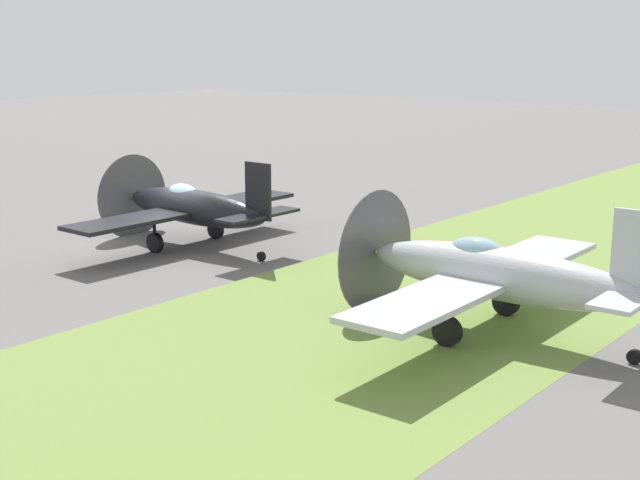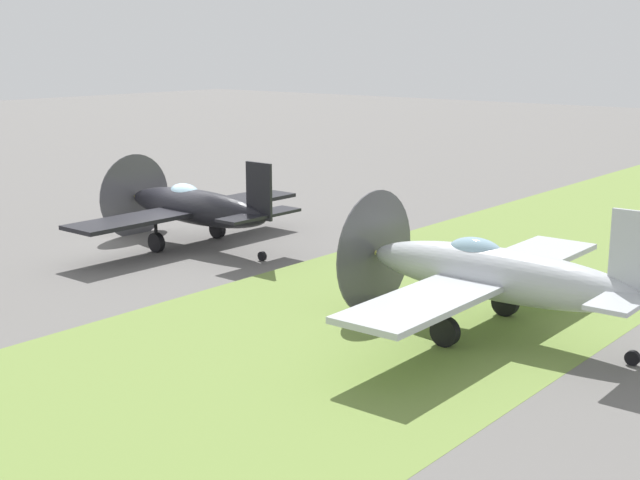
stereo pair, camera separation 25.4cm
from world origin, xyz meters
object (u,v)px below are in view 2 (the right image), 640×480
Objects in this scene: fuel_drum at (397,236)px; runway_marker_cone at (393,230)px; airplane_lead at (193,207)px; ground_crew_chief at (123,194)px; airplane_wingman at (492,273)px.

runway_marker_cone is (1.55, 1.25, -0.23)m from fuel_drum.
ground_crew_chief is (2.07, 6.66, -0.53)m from airplane_lead.
runway_marker_cone is (7.76, 8.32, -1.32)m from airplane_wingman.
fuel_drum is 2.00m from runway_marker_cone.
airplane_lead is 7.29m from fuel_drum.
airplane_lead is at bearing 81.03° from airplane_wingman.
airplane_wingman reaches higher than runway_marker_cone.
ground_crew_chief is at bearing 73.25° from airplane_lead.
fuel_drum is at bearing 132.95° from ground_crew_chief.
fuel_drum is (6.21, 7.07, -1.09)m from airplane_wingman.
airplane_wingman reaches higher than ground_crew_chief.
runway_marker_cone is at bearing 141.46° from ground_crew_chief.
ground_crew_chief is 1.92× the size of fuel_drum.
airplane_lead reaches higher than fuel_drum.
airplane_lead is 0.93× the size of airplane_wingman.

